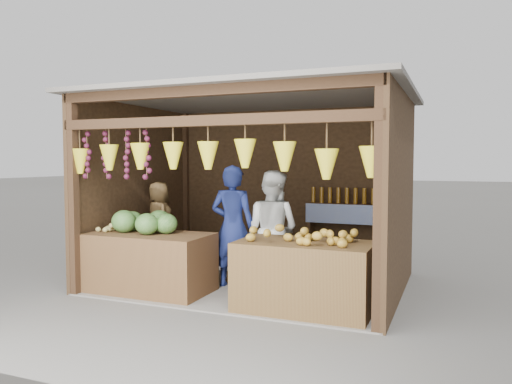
{
  "coord_description": "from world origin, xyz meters",
  "views": [
    {
      "loc": [
        2.66,
        -6.5,
        1.74
      ],
      "look_at": [
        0.07,
        -0.1,
        1.31
      ],
      "focal_mm": 35.0,
      "sensor_mm": 36.0,
      "label": 1
    }
  ],
  "objects_px": {
    "counter_left": "(149,263)",
    "counter_right": "(304,277)",
    "woman_standing": "(272,230)",
    "man_standing": "(233,227)",
    "vendor_seated": "(159,219)"
  },
  "relations": [
    {
      "from": "woman_standing",
      "to": "vendor_seated",
      "type": "relative_size",
      "value": 1.39
    },
    {
      "from": "man_standing",
      "to": "counter_right",
      "type": "bearing_deg",
      "value": 145.26
    },
    {
      "from": "counter_left",
      "to": "vendor_seated",
      "type": "relative_size",
      "value": 1.41
    },
    {
      "from": "counter_left",
      "to": "counter_right",
      "type": "relative_size",
      "value": 1.06
    },
    {
      "from": "man_standing",
      "to": "woman_standing",
      "type": "bearing_deg",
      "value": -164.9
    },
    {
      "from": "woman_standing",
      "to": "counter_left",
      "type": "bearing_deg",
      "value": 39.89
    },
    {
      "from": "counter_right",
      "to": "man_standing",
      "type": "relative_size",
      "value": 0.92
    },
    {
      "from": "man_standing",
      "to": "vendor_seated",
      "type": "height_order",
      "value": "man_standing"
    },
    {
      "from": "counter_right",
      "to": "woman_standing",
      "type": "bearing_deg",
      "value": 129.42
    },
    {
      "from": "counter_left",
      "to": "woman_standing",
      "type": "height_order",
      "value": "woman_standing"
    },
    {
      "from": "vendor_seated",
      "to": "man_standing",
      "type": "bearing_deg",
      "value": -154.32
    },
    {
      "from": "counter_right",
      "to": "woman_standing",
      "type": "height_order",
      "value": "woman_standing"
    },
    {
      "from": "counter_left",
      "to": "vendor_seated",
      "type": "bearing_deg",
      "value": 115.74
    },
    {
      "from": "woman_standing",
      "to": "vendor_seated",
      "type": "height_order",
      "value": "woman_standing"
    },
    {
      "from": "man_standing",
      "to": "woman_standing",
      "type": "distance_m",
      "value": 0.54
    }
  ]
}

